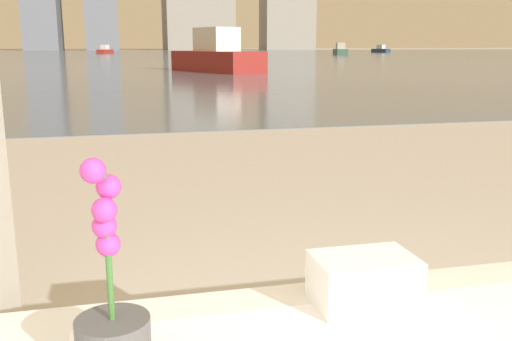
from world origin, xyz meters
name	(u,v)px	position (x,y,z in m)	size (l,w,h in m)	color
potted_orchid	(112,318)	(-0.75, 0.80, 0.60)	(0.14, 0.14, 0.42)	#4C4C4C
towel_stack	(364,280)	(-0.16, 0.95, 0.55)	(0.24, 0.16, 0.12)	white
harbor_water	(121,55)	(0.00, 62.00, 0.01)	(180.00, 110.00, 0.01)	slate
harbor_boat_0	(217,56)	(3.34, 23.20, 0.63)	(3.35, 4.98, 1.77)	maroon
harbor_boat_1	(105,50)	(-1.81, 73.99, 0.38)	(2.07, 2.97, 1.06)	maroon
harbor_boat_2	(340,50)	(23.54, 59.90, 0.46)	(1.91, 3.60, 1.28)	#335647
harbor_boat_3	(381,50)	(36.01, 75.65, 0.38)	(1.89, 2.98, 1.06)	navy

